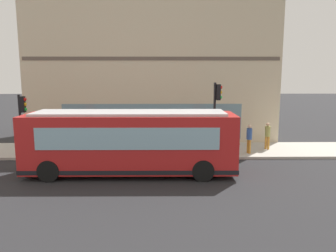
% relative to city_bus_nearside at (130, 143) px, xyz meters
% --- Properties ---
extents(ground, '(120.00, 120.00, 0.00)m').
position_rel_city_bus_nearside_xyz_m(ground, '(-0.01, -0.85, -1.55)').
color(ground, '#262628').
extents(sidewalk_curb, '(3.95, 40.00, 0.15)m').
position_rel_city_bus_nearside_xyz_m(sidewalk_curb, '(4.57, -0.85, -1.48)').
color(sidewalk_curb, '#B2ADA3').
rests_on(sidewalk_curb, ground).
extents(building_corner, '(6.11, 17.27, 10.53)m').
position_rel_city_bus_nearside_xyz_m(building_corner, '(9.57, -0.85, 3.70)').
color(building_corner, beige).
rests_on(building_corner, ground).
extents(city_bus_nearside, '(2.66, 10.06, 3.07)m').
position_rel_city_bus_nearside_xyz_m(city_bus_nearside, '(0.00, 0.00, 0.00)').
color(city_bus_nearside, red).
rests_on(city_bus_nearside, ground).
extents(traffic_light_near_corner, '(0.32, 0.49, 4.18)m').
position_rel_city_bus_nearside_xyz_m(traffic_light_near_corner, '(3.23, -4.67, 1.51)').
color(traffic_light_near_corner, black).
rests_on(traffic_light_near_corner, sidewalk_curb).
extents(traffic_light_down_block, '(0.32, 0.49, 3.53)m').
position_rel_city_bus_nearside_xyz_m(traffic_light_down_block, '(2.97, 6.34, 1.06)').
color(traffic_light_down_block, black).
rests_on(traffic_light_down_block, sidewalk_curb).
extents(fire_hydrant, '(0.35, 0.35, 0.74)m').
position_rel_city_bus_nearside_xyz_m(fire_hydrant, '(4.45, -6.14, -1.04)').
color(fire_hydrant, red).
rests_on(fire_hydrant, sidewalk_curb).
extents(pedestrian_walking_along_curb, '(0.32, 0.32, 1.67)m').
position_rel_city_bus_nearside_xyz_m(pedestrian_walking_along_curb, '(4.53, -8.09, -0.45)').
color(pedestrian_walking_along_curb, gold).
rests_on(pedestrian_walking_along_curb, sidewalk_curb).
extents(pedestrian_near_building_entrance, '(0.32, 0.32, 1.59)m').
position_rel_city_bus_nearside_xyz_m(pedestrian_near_building_entrance, '(4.79, 7.20, -0.49)').
color(pedestrian_near_building_entrance, gold).
rests_on(pedestrian_near_building_entrance, sidewalk_curb).
extents(pedestrian_by_light_pole, '(0.32, 0.32, 1.71)m').
position_rel_city_bus_nearside_xyz_m(pedestrian_by_light_pole, '(3.51, -6.69, -0.42)').
color(pedestrian_by_light_pole, gold).
rests_on(pedestrian_by_light_pole, sidewalk_curb).
extents(pedestrian_near_hydrant, '(0.32, 0.32, 1.68)m').
position_rel_city_bus_nearside_xyz_m(pedestrian_near_hydrant, '(3.88, 0.92, -0.44)').
color(pedestrian_near_hydrant, '#B23338').
rests_on(pedestrian_near_hydrant, sidewalk_curb).
extents(newspaper_vending_box, '(0.44, 0.43, 0.90)m').
position_rel_city_bus_nearside_xyz_m(newspaper_vending_box, '(5.54, 2.33, -0.95)').
color(newspaper_vending_box, '#BF3F19').
rests_on(newspaper_vending_box, sidewalk_curb).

